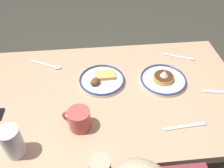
{
  "coord_description": "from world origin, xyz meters",
  "views": [
    {
      "loc": [
        0.08,
        0.85,
        1.59
      ],
      "look_at": [
        -0.01,
        -0.03,
        0.76
      ],
      "focal_mm": 38.32,
      "sensor_mm": 36.0,
      "label": 1
    }
  ],
  "objects_px": {
    "coffee_mug": "(79,119)",
    "fork_far": "(186,126)",
    "plate_near_main": "(102,80)",
    "tea_spoon": "(50,66)",
    "fork_near": "(179,57)",
    "drinking_glass": "(13,143)",
    "plate_center_pancakes": "(163,79)"
  },
  "relations": [
    {
      "from": "fork_far",
      "to": "plate_near_main",
      "type": "bearing_deg",
      "value": -43.45
    },
    {
      "from": "fork_near",
      "to": "fork_far",
      "type": "height_order",
      "value": "same"
    },
    {
      "from": "fork_far",
      "to": "fork_near",
      "type": "bearing_deg",
      "value": -103.97
    },
    {
      "from": "drinking_glass",
      "to": "fork_far",
      "type": "xyz_separation_m",
      "value": [
        -0.72,
        -0.05,
        -0.06
      ]
    },
    {
      "from": "fork_near",
      "to": "fork_far",
      "type": "xyz_separation_m",
      "value": [
        0.12,
        0.5,
        -0.0
      ]
    },
    {
      "from": "drinking_glass",
      "to": "fork_far",
      "type": "distance_m",
      "value": 0.72
    },
    {
      "from": "tea_spoon",
      "to": "coffee_mug",
      "type": "bearing_deg",
      "value": 110.98
    },
    {
      "from": "plate_near_main",
      "to": "fork_far",
      "type": "relative_size",
      "value": 1.22
    },
    {
      "from": "tea_spoon",
      "to": "drinking_glass",
      "type": "bearing_deg",
      "value": 81.32
    },
    {
      "from": "plate_near_main",
      "to": "coffee_mug",
      "type": "bearing_deg",
      "value": 67.41
    },
    {
      "from": "fork_far",
      "to": "tea_spoon",
      "type": "distance_m",
      "value": 0.8
    },
    {
      "from": "plate_near_main",
      "to": "fork_near",
      "type": "xyz_separation_m",
      "value": [
        -0.47,
        -0.17,
        -0.01
      ]
    },
    {
      "from": "plate_near_main",
      "to": "tea_spoon",
      "type": "xyz_separation_m",
      "value": [
        0.28,
        -0.16,
        -0.01
      ]
    },
    {
      "from": "plate_center_pancakes",
      "to": "tea_spoon",
      "type": "bearing_deg",
      "value": -17.46
    },
    {
      "from": "coffee_mug",
      "to": "drinking_glass",
      "type": "xyz_separation_m",
      "value": [
        0.25,
        0.1,
        0.01
      ]
    },
    {
      "from": "coffee_mug",
      "to": "drinking_glass",
      "type": "relative_size",
      "value": 0.89
    },
    {
      "from": "plate_center_pancakes",
      "to": "tea_spoon",
      "type": "relative_size",
      "value": 1.32
    },
    {
      "from": "tea_spoon",
      "to": "plate_near_main",
      "type": "bearing_deg",
      "value": 150.37
    },
    {
      "from": "fork_far",
      "to": "drinking_glass",
      "type": "bearing_deg",
      "value": 4.09
    },
    {
      "from": "plate_near_main",
      "to": "fork_far",
      "type": "bearing_deg",
      "value": 136.55
    },
    {
      "from": "drinking_glass",
      "to": "fork_far",
      "type": "height_order",
      "value": "drinking_glass"
    },
    {
      "from": "fork_near",
      "to": "tea_spoon",
      "type": "distance_m",
      "value": 0.76
    },
    {
      "from": "coffee_mug",
      "to": "fork_far",
      "type": "distance_m",
      "value": 0.47
    },
    {
      "from": "drinking_glass",
      "to": "fork_near",
      "type": "xyz_separation_m",
      "value": [
        -0.84,
        -0.55,
        -0.06
      ]
    },
    {
      "from": "plate_near_main",
      "to": "coffee_mug",
      "type": "height_order",
      "value": "coffee_mug"
    },
    {
      "from": "coffee_mug",
      "to": "fork_near",
      "type": "relative_size",
      "value": 0.7
    },
    {
      "from": "fork_far",
      "to": "coffee_mug",
      "type": "bearing_deg",
      "value": -6.29
    },
    {
      "from": "fork_near",
      "to": "fork_far",
      "type": "bearing_deg",
      "value": 76.03
    },
    {
      "from": "fork_far",
      "to": "tea_spoon",
      "type": "relative_size",
      "value": 1.07
    },
    {
      "from": "fork_near",
      "to": "plate_near_main",
      "type": "bearing_deg",
      "value": 19.82
    },
    {
      "from": "plate_center_pancakes",
      "to": "tea_spoon",
      "type": "distance_m",
      "value": 0.64
    },
    {
      "from": "drinking_glass",
      "to": "fork_near",
      "type": "relative_size",
      "value": 0.78
    }
  ]
}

